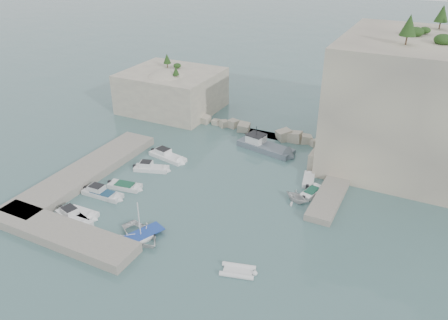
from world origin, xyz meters
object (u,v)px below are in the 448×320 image
at_px(tender_east_b, 312,194).
at_px(tender_east_d, 326,170).
at_px(motorboat_e, 82,216).
at_px(motorboat_a, 168,158).
at_px(motorboat_c, 125,188).
at_px(tender_east_c, 308,182).
at_px(rowboat, 141,238).
at_px(tender_east_a, 296,201).
at_px(motorboat_b, 152,170).
at_px(motorboat_f, 74,220).
at_px(inflatable_dinghy, 238,272).
at_px(motorboat_d, 103,196).
at_px(work_boat, 265,150).

relative_size(tender_east_b, tender_east_d, 0.93).
distance_m(motorboat_e, tender_east_d, 32.05).
bearing_deg(motorboat_a, tender_east_d, 28.74).
bearing_deg(motorboat_a, motorboat_c, -81.11).
distance_m(motorboat_c, tender_east_c, 23.63).
height_order(rowboat, tender_east_a, tender_east_a).
height_order(motorboat_b, motorboat_e, motorboat_b).
distance_m(motorboat_f, tender_east_c, 29.18).
xyz_separation_m(rowboat, inflatable_dinghy, (11.38, -0.12, 0.00)).
bearing_deg(tender_east_b, motorboat_e, 140.57).
distance_m(motorboat_d, tender_east_d, 29.57).
distance_m(motorboat_f, tender_east_d, 32.91).
relative_size(inflatable_dinghy, work_boat, 0.38).
height_order(motorboat_d, rowboat, motorboat_d).
bearing_deg(motorboat_e, motorboat_c, 84.78).
height_order(motorboat_c, rowboat, rowboat).
bearing_deg(inflatable_dinghy, tender_east_d, 70.01).
distance_m(motorboat_c, tender_east_a, 21.50).
bearing_deg(motorboat_d, tender_east_a, 21.98).
relative_size(tender_east_a, tender_east_c, 0.73).
distance_m(tender_east_a, tender_east_d, 9.33).
relative_size(motorboat_a, motorboat_d, 1.11).
bearing_deg(tender_east_b, motorboat_b, 114.47).
bearing_deg(motorboat_f, tender_east_c, 59.17).
bearing_deg(motorboat_a, rowboat, -54.42).
bearing_deg(motorboat_a, tender_east_a, 3.98).
xyz_separation_m(motorboat_b, tender_east_d, (21.27, 10.66, 0.00)).
relative_size(motorboat_e, tender_east_a, 1.35).
xyz_separation_m(motorboat_b, work_boat, (11.56, 12.76, 0.00)).
bearing_deg(rowboat, tender_east_b, -16.60).
bearing_deg(tender_east_b, tender_east_a, 168.09).
bearing_deg(tender_east_a, motorboat_d, 134.60).
relative_size(motorboat_d, tender_east_c, 1.36).
bearing_deg(motorboat_e, motorboat_d, 98.24).
bearing_deg(tender_east_c, motorboat_c, 108.73).
relative_size(motorboat_d, inflatable_dinghy, 1.60).
distance_m(motorboat_b, tender_east_b, 21.62).
xyz_separation_m(motorboat_e, inflatable_dinghy, (19.92, -0.46, 0.00)).
bearing_deg(inflatable_dinghy, rowboat, 164.85).
height_order(motorboat_c, inflatable_dinghy, motorboat_c).
xyz_separation_m(motorboat_e, work_boat, (12.46, 25.24, 0.00)).
relative_size(motorboat_f, work_boat, 0.61).
distance_m(motorboat_a, motorboat_c, 9.30).
height_order(motorboat_d, tender_east_d, tender_east_d).
distance_m(tender_east_b, work_boat, 13.17).
bearing_deg(motorboat_d, motorboat_a, 80.57).
relative_size(motorboat_b, motorboat_e, 1.21).
bearing_deg(motorboat_f, rowboat, 19.94).
distance_m(motorboat_a, tender_east_c, 20.17).
relative_size(motorboat_a, motorboat_e, 1.53).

